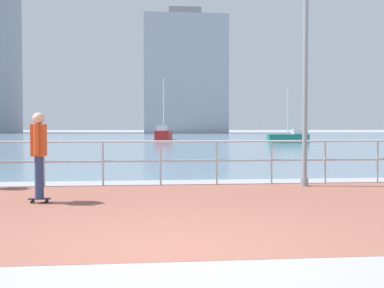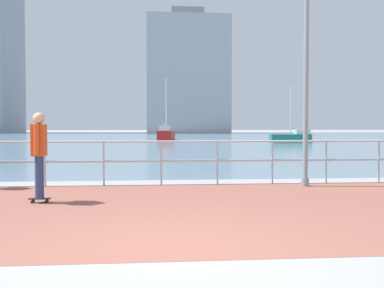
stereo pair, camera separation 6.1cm
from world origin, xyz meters
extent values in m
plane|color=#9E9EA3|center=(0.00, 40.00, 0.00)|extent=(220.00, 220.00, 0.00)
cube|color=#935647|center=(0.00, 2.71, 0.00)|extent=(28.00, 6.63, 0.01)
cube|color=#6B899E|center=(0.00, 51.03, 0.00)|extent=(180.00, 88.00, 0.00)
cylinder|color=#B2BCC1|center=(-2.80, 6.03, 0.53)|extent=(0.05, 0.05, 1.07)
cylinder|color=#B2BCC1|center=(-1.40, 6.03, 0.53)|extent=(0.05, 0.05, 1.07)
cylinder|color=#B2BCC1|center=(0.00, 6.03, 0.53)|extent=(0.05, 0.05, 1.07)
cylinder|color=#B2BCC1|center=(1.40, 6.03, 0.53)|extent=(0.05, 0.05, 1.07)
cylinder|color=#B2BCC1|center=(2.80, 6.03, 0.53)|extent=(0.05, 0.05, 1.07)
cylinder|color=#B2BCC1|center=(4.20, 6.03, 0.53)|extent=(0.05, 0.05, 1.07)
cylinder|color=#B2BCC1|center=(5.60, 6.03, 0.53)|extent=(0.05, 0.05, 1.07)
cylinder|color=#B2BCC1|center=(0.00, 6.03, 1.07)|extent=(25.20, 0.06, 0.06)
cylinder|color=#B2BCC1|center=(0.00, 6.03, 0.59)|extent=(25.20, 0.06, 0.06)
cylinder|color=gray|center=(3.45, 5.43, 0.10)|extent=(0.19, 0.19, 0.20)
cylinder|color=gray|center=(3.45, 5.43, 2.45)|extent=(0.12, 0.12, 4.91)
cylinder|color=black|center=(-2.23, 3.54, 0.03)|extent=(0.06, 0.03, 0.06)
cylinder|color=black|center=(-2.23, 3.46, 0.03)|extent=(0.06, 0.03, 0.06)
cylinder|color=black|center=(-2.49, 3.53, 0.03)|extent=(0.06, 0.03, 0.06)
cylinder|color=black|center=(-2.49, 3.45, 0.03)|extent=(0.06, 0.03, 0.06)
cube|color=black|center=(-2.36, 3.49, 0.08)|extent=(0.40, 0.12, 0.02)
cylinder|color=navy|center=(-2.36, 3.57, 0.49)|extent=(0.13, 0.13, 0.80)
cylinder|color=navy|center=(-2.36, 3.41, 0.49)|extent=(0.13, 0.13, 0.80)
cube|color=#D84C1E|center=(-2.36, 3.49, 1.19)|extent=(0.25, 0.34, 0.60)
cylinder|color=#D84C1E|center=(-2.37, 3.72, 1.20)|extent=(0.09, 0.09, 0.57)
cylinder|color=#D84C1E|center=(-2.36, 3.27, 1.20)|extent=(0.09, 0.09, 0.57)
sphere|color=#DBAD89|center=(-2.36, 3.49, 1.60)|extent=(0.22, 0.22, 0.22)
cube|color=#B21E1E|center=(1.46, 41.90, 0.48)|extent=(1.99, 4.61, 0.96)
cube|color=silver|center=(1.27, 40.57, 1.22)|extent=(1.18, 1.72, 0.53)
cylinder|color=silver|center=(1.46, 41.90, 3.61)|extent=(0.11, 0.11, 5.31)
cylinder|color=silver|center=(1.32, 40.93, 1.59)|extent=(0.37, 2.00, 0.08)
cube|color=#197266|center=(11.66, 33.42, 0.37)|extent=(3.45, 1.15, 0.73)
cube|color=silver|center=(12.69, 33.40, 0.94)|extent=(1.25, 0.77, 0.41)
cylinder|color=silver|center=(11.66, 33.42, 2.77)|extent=(0.08, 0.08, 4.08)
cylinder|color=silver|center=(12.42, 33.40, 1.22)|extent=(1.54, 0.10, 0.07)
cube|color=#A3A8B2|center=(7.24, 87.51, 11.13)|extent=(15.78, 12.10, 22.27)
cube|color=slate|center=(7.24, 87.51, 23.27)|extent=(6.31, 4.84, 2.00)
camera|label=1|loc=(-0.36, -5.59, 1.46)|focal=44.15mm
camera|label=2|loc=(-0.30, -5.59, 1.46)|focal=44.15mm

